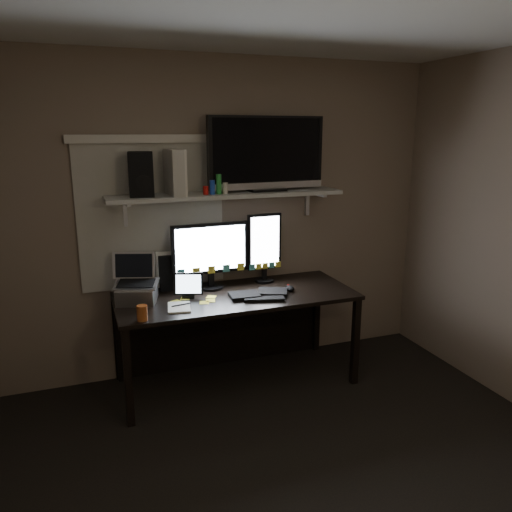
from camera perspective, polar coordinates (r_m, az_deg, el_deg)
name	(u,v)px	position (r m, az deg, el deg)	size (l,w,h in m)	color
floor	(318,503)	(3.00, 7.11, -26.22)	(3.60, 3.60, 0.00)	black
back_wall	(221,219)	(4.03, -3.99, 4.28)	(3.60, 3.60, 0.00)	#796757
window_blinds	(152,217)	(3.89, -11.77, 4.42)	(1.10, 0.02, 1.10)	beige
desk	(232,311)	(3.98, -2.81, -6.25)	(1.80, 0.75, 0.73)	black
wall_shelf	(227,195)	(3.83, -3.31, 7.03)	(1.80, 0.35, 0.03)	#ACACA8
monitor_landscape	(210,255)	(3.89, -5.23, 0.08)	(0.61, 0.06, 0.53)	black
monitor_portrait	(264,248)	(4.04, 0.96, 0.97)	(0.29, 0.05, 0.57)	black
keyboard	(259,294)	(3.76, 0.30, -4.34)	(0.45, 0.18, 0.03)	black
mouse	(290,288)	(3.89, 3.85, -3.68)	(0.07, 0.10, 0.04)	black
notepad	(179,307)	(3.55, -8.77, -5.81)	(0.16, 0.22, 0.01)	white
tablet	(188,285)	(3.73, -7.79, -3.32)	(0.22, 0.09, 0.19)	black
file_sorter	(174,270)	(3.94, -9.39, -1.63)	(0.23, 0.11, 0.30)	black
laptop	(136,280)	(3.67, -13.55, -2.65)	(0.31, 0.25, 0.34)	silver
cup	(142,313)	(3.36, -12.88, -6.37)	(0.07, 0.07, 0.10)	#9C471C
sticky_notes	(195,301)	(3.67, -7.00, -5.17)	(0.29, 0.21, 0.00)	yellow
tv	(267,154)	(3.90, 1.22, 11.58)	(0.94, 0.17, 0.57)	black
game_console	(175,172)	(3.70, -9.23, 9.42)	(0.08, 0.28, 0.33)	beige
speaker	(141,174)	(3.69, -12.99, 9.10)	(0.17, 0.21, 0.31)	black
bottles	(216,184)	(3.72, -4.65, 8.22)	(0.24, 0.05, 0.15)	#A50F0C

